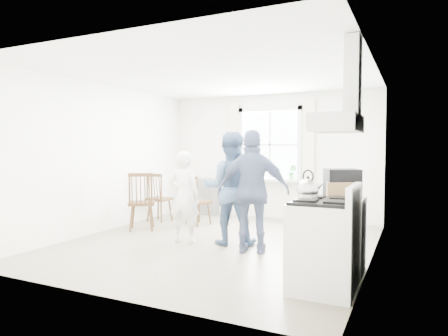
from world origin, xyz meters
TOP-DOWN VIEW (x-y plane):
  - room_shell at (0.00, 0.00)m, footprint 4.62×5.12m
  - window_assembly at (0.00, 2.45)m, footprint 1.88×0.24m
  - range_hood at (2.07, -1.35)m, footprint 0.45×0.76m
  - shelf_unit at (-1.40, 2.33)m, footprint 0.40×0.30m
  - gas_stove at (1.91, -1.35)m, footprint 0.68×0.76m
  - kettle at (1.75, -1.41)m, footprint 0.23×0.23m
  - low_cabinet at (1.98, -0.65)m, footprint 0.50×0.55m
  - stereo_stack at (1.97, -0.65)m, footprint 0.48×0.46m
  - cardboard_box at (1.97, -0.77)m, footprint 0.35×0.28m
  - windsor_chair_a at (-1.91, 1.07)m, footprint 0.44×0.44m
  - windsor_chair_b at (-1.05, 1.09)m, footprint 0.52×0.52m
  - windsor_chair_c at (-1.65, 0.23)m, footprint 0.60×0.60m
  - person_left at (-0.49, -0.19)m, footprint 0.55×0.55m
  - person_mid at (0.19, 0.04)m, footprint 1.10×1.10m
  - person_right at (0.69, -0.28)m, footprint 1.28×1.28m
  - potted_plant at (0.52, 2.36)m, footprint 0.19×0.19m

SIDE VIEW (x-z plane):
  - shelf_unit at x=-1.40m, z-range 0.00..0.80m
  - low_cabinet at x=1.98m, z-range 0.00..0.90m
  - gas_stove at x=1.91m, z-range -0.08..1.04m
  - windsor_chair_b at x=-1.05m, z-range 0.11..1.06m
  - windsor_chair_a at x=-1.91m, z-range 0.11..1.09m
  - windsor_chair_c at x=-1.65m, z-range 0.12..1.17m
  - person_left at x=-0.49m, z-range 0.00..1.44m
  - person_mid at x=0.19m, z-range 0.00..1.73m
  - person_right at x=0.69m, z-range 0.00..1.75m
  - potted_plant at x=0.52m, z-range 0.85..1.14m
  - cardboard_box at x=1.97m, z-range 0.90..1.09m
  - kettle at x=1.75m, z-range 0.89..1.21m
  - stereo_stack at x=1.97m, z-range 0.90..1.24m
  - room_shell at x=0.00m, z-range -0.02..2.62m
  - window_assembly at x=0.00m, z-range 0.61..2.31m
  - range_hood at x=2.07m, z-range 1.43..2.37m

